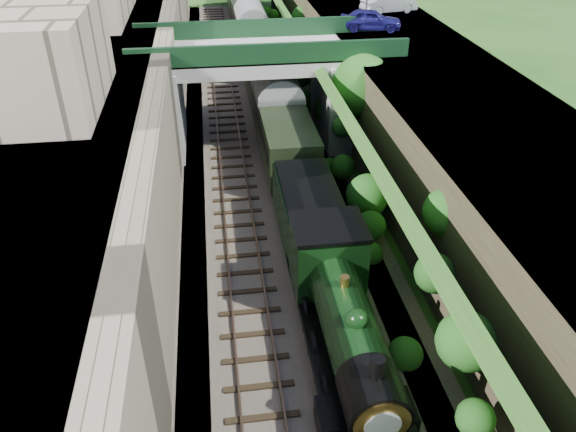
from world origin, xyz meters
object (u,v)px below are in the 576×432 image
object	(u,v)px
road_bridge	(273,82)
locomotive	(343,319)
car_silver	(389,3)
tender	(308,217)
car_blue	(371,20)
tree	(364,87)

from	to	relation	value
road_bridge	locomotive	world-z (taller)	road_bridge
car_silver	locomotive	world-z (taller)	car_silver
car_silver	road_bridge	bearing A→B (deg)	114.77
car_silver	locomotive	bearing A→B (deg)	146.56
locomotive	tender	world-z (taller)	locomotive
road_bridge	car_blue	xyz separation A→B (m)	(6.94, 3.09, 2.86)
car_blue	car_silver	bearing A→B (deg)	-17.36
tree	tender	world-z (taller)	tree
tree	locomotive	xyz separation A→B (m)	(-4.71, -16.15, -2.75)
car_blue	locomotive	distance (m)	24.07
car_silver	tender	distance (m)	22.72
tender	tree	bearing A→B (deg)	61.80
tree	road_bridge	bearing A→B (deg)	146.24
tree	car_blue	world-z (taller)	car_blue
car_blue	road_bridge	bearing A→B (deg)	126.01
tree	locomotive	size ratio (longest dim) A/B	0.65
car_silver	tender	world-z (taller)	car_silver
road_bridge	locomotive	size ratio (longest dim) A/B	1.56
car_blue	tender	size ratio (longest dim) A/B	0.67
car_blue	car_silver	size ratio (longest dim) A/B	0.96
car_blue	car_silver	distance (m)	5.50
car_blue	tender	distance (m)	17.43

